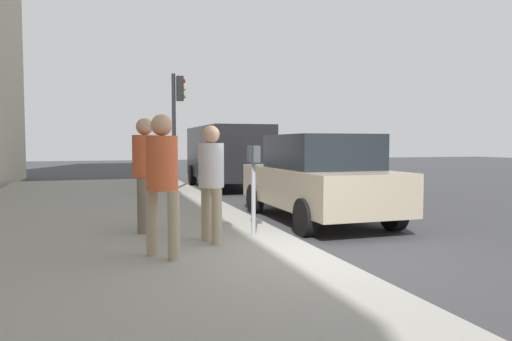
% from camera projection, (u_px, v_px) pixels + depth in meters
% --- Properties ---
extents(ground_plane, '(80.00, 80.00, 0.00)m').
position_uv_depth(ground_plane, '(322.00, 261.00, 6.39)').
color(ground_plane, '#38383A').
rests_on(ground_plane, ground).
extents(sidewalk_slab, '(28.00, 6.00, 0.15)m').
position_uv_depth(sidewalk_slab, '(87.00, 275.00, 5.46)').
color(sidewalk_slab, gray).
rests_on(sidewalk_slab, ground_plane).
extents(parking_meter, '(0.36, 0.12, 1.41)m').
position_uv_depth(parking_meter, '(254.00, 171.00, 7.38)').
color(parking_meter, gray).
rests_on(parking_meter, sidewalk_slab).
extents(pedestrian_at_meter, '(0.51, 0.37, 1.70)m').
position_uv_depth(pedestrian_at_meter, '(211.00, 175.00, 6.83)').
color(pedestrian_at_meter, tan).
rests_on(pedestrian_at_meter, sidewalk_slab).
extents(pedestrian_bystander, '(0.47, 0.39, 1.81)m').
position_uv_depth(pedestrian_bystander, '(162.00, 173.00, 5.90)').
color(pedestrian_bystander, tan).
rests_on(pedestrian_bystander, sidewalk_slab).
extents(parking_officer, '(0.53, 0.40, 1.86)m').
position_uv_depth(parking_officer, '(145.00, 164.00, 7.70)').
color(parking_officer, '#726656').
rests_on(parking_officer, sidewalk_slab).
extents(parked_sedan_near, '(4.40, 1.97, 1.77)m').
position_uv_depth(parked_sedan_near, '(318.00, 178.00, 9.60)').
color(parked_sedan_near, gray).
rests_on(parked_sedan_near, ground_plane).
extents(parked_van_far, '(5.22, 2.17, 2.18)m').
position_uv_depth(parked_van_far, '(227.00, 153.00, 16.69)').
color(parked_van_far, black).
rests_on(parked_van_far, ground_plane).
extents(traffic_signal, '(0.24, 0.44, 3.60)m').
position_uv_depth(traffic_signal, '(177.00, 112.00, 14.67)').
color(traffic_signal, black).
rests_on(traffic_signal, sidewalk_slab).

